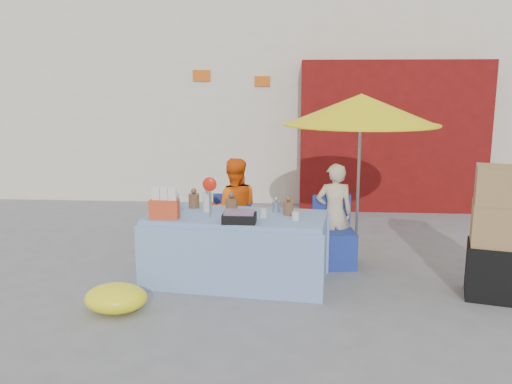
# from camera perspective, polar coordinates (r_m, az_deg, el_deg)

# --- Properties ---
(ground) EXTENTS (80.00, 80.00, 0.00)m
(ground) POSITION_cam_1_polar(r_m,az_deg,el_deg) (5.87, -1.04, -10.77)
(ground) COLOR slate
(ground) RESTS_ON ground
(backdrop) EXTENTS (14.00, 8.00, 7.80)m
(backdrop) POSITION_cam_1_polar(r_m,az_deg,el_deg) (12.96, 4.32, 15.28)
(backdrop) COLOR silver
(backdrop) RESTS_ON ground
(market_table) EXTENTS (2.11, 1.17, 1.22)m
(market_table) POSITION_cam_1_polar(r_m,az_deg,el_deg) (6.13, -2.14, -5.87)
(market_table) COLOR #88A4DA
(market_table) RESTS_ON ground
(chair_left) EXTENTS (0.54, 0.53, 0.85)m
(chair_left) POSITION_cam_1_polar(r_m,az_deg,el_deg) (6.77, -2.46, -5.44)
(chair_left) COLOR navy
(chair_left) RESTS_ON ground
(chair_right) EXTENTS (0.54, 0.53, 0.85)m
(chair_right) POSITION_cam_1_polar(r_m,az_deg,el_deg) (6.75, 8.20, -5.60)
(chair_right) COLOR navy
(chair_right) RESTS_ON ground
(vendor_orange) EXTENTS (0.70, 0.58, 1.31)m
(vendor_orange) POSITION_cam_1_polar(r_m,az_deg,el_deg) (6.80, -2.34, -1.89)
(vendor_orange) COLOR #FF600D
(vendor_orange) RESTS_ON ground
(vendor_beige) EXTENTS (0.49, 0.36, 1.26)m
(vendor_beige) POSITION_cam_1_polar(r_m,az_deg,el_deg) (6.78, 8.23, -2.26)
(vendor_beige) COLOR beige
(vendor_beige) RESTS_ON ground
(umbrella) EXTENTS (1.90, 1.90, 2.09)m
(umbrella) POSITION_cam_1_polar(r_m,az_deg,el_deg) (6.78, 11.00, 8.45)
(umbrella) COLOR gray
(umbrella) RESTS_ON ground
(box_stack) EXTENTS (0.74, 0.66, 1.40)m
(box_stack) POSITION_cam_1_polar(r_m,az_deg,el_deg) (6.14, 24.39, -4.47)
(box_stack) COLOR black
(box_stack) RESTS_ON ground
(tarp_bundle) EXTENTS (0.66, 0.55, 0.28)m
(tarp_bundle) POSITION_cam_1_polar(r_m,az_deg,el_deg) (5.60, -14.53, -10.76)
(tarp_bundle) COLOR #FFFA1A
(tarp_bundle) RESTS_ON ground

